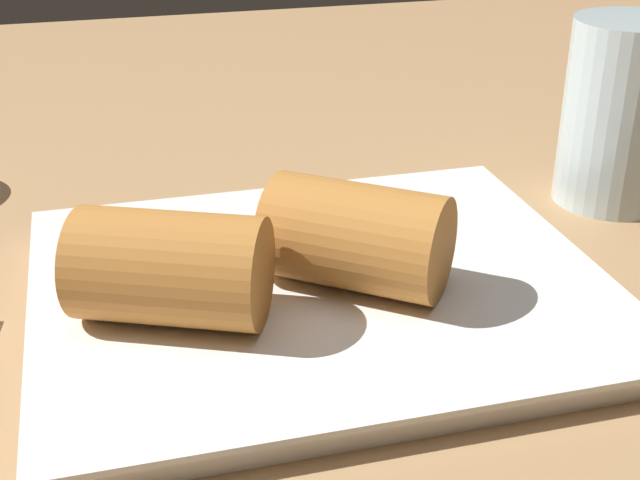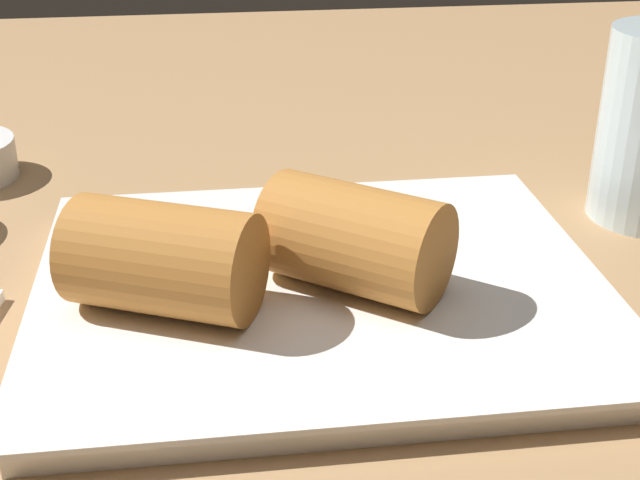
{
  "view_description": "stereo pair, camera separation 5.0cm",
  "coord_description": "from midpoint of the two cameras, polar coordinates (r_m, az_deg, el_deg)",
  "views": [
    {
      "loc": [
        -12.31,
        -36.52,
        24.94
      ],
      "look_at": [
        -2.33,
        1.1,
        5.58
      ],
      "focal_mm": 50.0,
      "sensor_mm": 36.0,
      "label": 1
    },
    {
      "loc": [
        -7.4,
        -37.49,
        24.94
      ],
      "look_at": [
        -2.33,
        1.1,
        5.58
      ],
      "focal_mm": 50.0,
      "sensor_mm": 36.0,
      "label": 2
    }
  ],
  "objects": [
    {
      "name": "table_surface",
      "position": [
        0.45,
        6.32,
        -5.75
      ],
      "size": [
        180.0,
        140.0,
        2.0
      ],
      "color": "#A87F54",
      "rests_on": "ground"
    },
    {
      "name": "serving_plate",
      "position": [
        0.45,
        3.21,
        -3.32
      ],
      "size": [
        28.18,
        23.6,
        1.5
      ],
      "color": "white",
      "rests_on": "table_surface"
    },
    {
      "name": "roll_front_left",
      "position": [
        0.42,
        5.11,
        -0.08
      ],
      "size": [
        9.93,
        9.3,
        5.19
      ],
      "color": "#B77533",
      "rests_on": "serving_plate"
    },
    {
      "name": "roll_front_right",
      "position": [
        0.41,
        -7.2,
        -1.22
      ],
      "size": [
        9.9,
        8.18,
        5.19
      ],
      "color": "#B77533",
      "rests_on": "serving_plate"
    }
  ]
}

